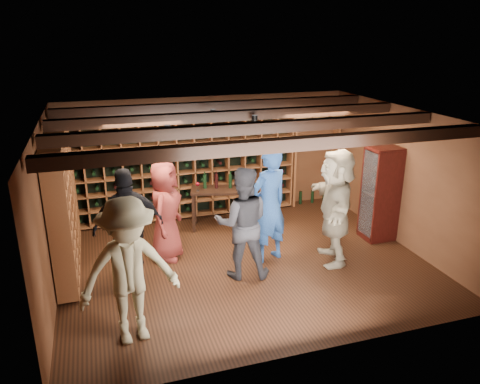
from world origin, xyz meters
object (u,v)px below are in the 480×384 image
object	(u,v)px
guest_beige	(335,206)
tasting_table	(219,193)
guest_khaki	(129,272)
guest_red_floral	(165,211)
guest_woman_black	(129,226)
display_cabinet	(380,195)
man_grey_suit	(242,223)
man_blue_shirt	(269,205)

from	to	relation	value
guest_beige	tasting_table	xyz separation A→B (m)	(-1.49, 1.95, -0.26)
guest_khaki	guest_beige	xyz separation A→B (m)	(3.47, 1.19, 0.02)
guest_beige	guest_khaki	bearing A→B (deg)	-53.83
guest_red_floral	guest_woman_black	world-z (taller)	guest_woman_black
tasting_table	guest_khaki	bearing A→B (deg)	-106.93
display_cabinet	man_grey_suit	size ratio (longest dim) A/B	0.96
display_cabinet	guest_beige	world-z (taller)	guest_beige
display_cabinet	man_blue_shirt	xyz separation A→B (m)	(-2.29, -0.21, 0.14)
display_cabinet	man_grey_suit	distance (m)	2.95
guest_woman_black	guest_beige	xyz separation A→B (m)	(3.35, -0.33, 0.06)
display_cabinet	man_blue_shirt	size ratio (longest dim) A/B	0.88
man_grey_suit	guest_khaki	bearing A→B (deg)	47.11
guest_woman_black	tasting_table	distance (m)	2.47
guest_khaki	man_blue_shirt	bearing A→B (deg)	24.18
man_grey_suit	guest_woman_black	bearing A→B (deg)	2.72
guest_beige	tasting_table	size ratio (longest dim) A/B	1.66
display_cabinet	guest_khaki	xyz separation A→B (m)	(-4.71, -1.76, 0.11)
display_cabinet	guest_red_floral	world-z (taller)	display_cabinet
guest_woman_black	display_cabinet	bearing A→B (deg)	176.59
guest_beige	guest_red_floral	bearing A→B (deg)	-92.14
man_grey_suit	guest_beige	distance (m)	1.64
guest_red_floral	guest_khaki	size ratio (longest dim) A/B	0.90
display_cabinet	man_blue_shirt	distance (m)	2.31
man_blue_shirt	tasting_table	bearing A→B (deg)	-93.99
display_cabinet	guest_woman_black	xyz separation A→B (m)	(-4.59, -0.24, 0.07)
guest_beige	guest_woman_black	bearing A→B (deg)	-78.42
man_grey_suit	guest_woman_black	size ratio (longest dim) A/B	0.98
man_grey_suit	guest_woman_black	xyz separation A→B (m)	(-1.71, 0.37, 0.02)
guest_red_floral	tasting_table	world-z (taller)	guest_red_floral
man_grey_suit	guest_beige	bearing A→B (deg)	-164.03
display_cabinet	guest_khaki	distance (m)	5.03
guest_red_floral	guest_khaki	bearing A→B (deg)	-172.32
man_blue_shirt	guest_red_floral	distance (m)	1.75
tasting_table	guest_red_floral	bearing A→B (deg)	-124.94
man_blue_shirt	display_cabinet	bearing A→B (deg)	165.50
display_cabinet	tasting_table	xyz separation A→B (m)	(-2.74, 1.38, -0.13)
guest_khaki	man_grey_suit	bearing A→B (deg)	23.79
man_blue_shirt	man_grey_suit	distance (m)	0.72
guest_beige	tasting_table	distance (m)	2.47
man_grey_suit	tasting_table	xyz separation A→B (m)	(0.15, 1.98, -0.18)
guest_red_floral	guest_beige	xyz separation A→B (m)	(2.69, -0.95, 0.12)
man_blue_shirt	guest_red_floral	bearing A→B (deg)	-39.22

